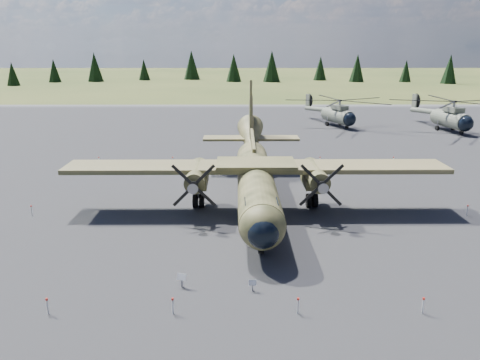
{
  "coord_description": "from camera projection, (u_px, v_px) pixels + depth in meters",
  "views": [
    {
      "loc": [
        -0.85,
        -33.34,
        12.4
      ],
      "look_at": [
        -0.73,
        2.0,
        2.26
      ],
      "focal_mm": 35.0,
      "sensor_mm": 36.0,
      "label": 1
    }
  ],
  "objects": [
    {
      "name": "ground",
      "position": [
        250.0,
        216.0,
        35.47
      ],
      "size": [
        500.0,
        500.0,
        0.0
      ],
      "primitive_type": "plane",
      "color": "brown",
      "rests_on": "ground"
    },
    {
      "name": "apron",
      "position": [
        247.0,
        180.0,
        45.09
      ],
      "size": [
        120.0,
        120.0,
        0.04
      ],
      "primitive_type": "cube",
      "color": "#535357",
      "rests_on": "ground"
    },
    {
      "name": "transport_plane",
      "position": [
        255.0,
        172.0,
        37.17
      ],
      "size": [
        29.16,
        26.57,
        9.65
      ],
      "rotation": [
        0.0,
        0.0,
        0.01
      ],
      "color": "#37391E",
      "rests_on": "ground"
    },
    {
      "name": "helicopter_near",
      "position": [
        338.0,
        107.0,
        74.02
      ],
      "size": [
        21.83,
        21.88,
        4.32
      ],
      "rotation": [
        0.0,
        0.0,
        0.35
      ],
      "color": "#656759",
      "rests_on": "ground"
    },
    {
      "name": "helicopter_mid",
      "position": [
        452.0,
        109.0,
        69.57
      ],
      "size": [
        21.05,
        22.96,
        4.68
      ],
      "rotation": [
        0.0,
        0.0,
        0.16
      ],
      "color": "#656759",
      "rests_on": "ground"
    },
    {
      "name": "info_placard_left",
      "position": [
        182.0,
        278.0,
        24.82
      ],
      "size": [
        0.54,
        0.34,
        0.79
      ],
      "rotation": [
        0.0,
        0.0,
        -0.27
      ],
      "color": "gray",
      "rests_on": "ground"
    },
    {
      "name": "info_placard_right",
      "position": [
        253.0,
        284.0,
        24.46
      ],
      "size": [
        0.41,
        0.18,
        0.65
      ],
      "rotation": [
        0.0,
        0.0,
        0.01
      ],
      "color": "gray",
      "rests_on": "ground"
    },
    {
      "name": "barrier_fence",
      "position": [
        244.0,
        210.0,
        35.26
      ],
      "size": [
        33.12,
        29.62,
        0.85
      ],
      "color": "white",
      "rests_on": "ground"
    },
    {
      "name": "treeline",
      "position": [
        293.0,
        158.0,
        32.98
      ],
      "size": [
        307.65,
        306.76,
        10.96
      ],
      "color": "black",
      "rests_on": "ground"
    }
  ]
}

